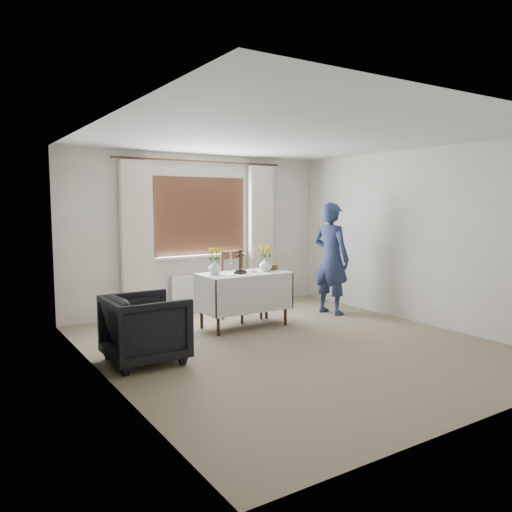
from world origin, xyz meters
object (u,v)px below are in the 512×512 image
at_px(altar_table, 244,300).
at_px(person, 331,259).
at_px(wooden_chair, 242,285).
at_px(wooden_cross, 240,261).
at_px(flower_vase_left, 215,268).
at_px(flower_vase_right, 266,265).
at_px(armchair, 145,328).

distance_m(altar_table, person, 1.66).
distance_m(wooden_chair, person, 1.48).
bearing_deg(wooden_cross, person, -21.49).
xyz_separation_m(person, flower_vase_left, (-2.00, 0.09, -0.01)).
bearing_deg(flower_vase_right, wooden_cross, -178.74).
bearing_deg(person, wooden_cross, 79.75).
relative_size(wooden_cross, flower_vase_left, 1.79).
bearing_deg(armchair, flower_vase_right, -69.90).
bearing_deg(person, flower_vase_left, 76.38).
bearing_deg(wooden_chair, altar_table, -131.55).
bearing_deg(altar_table, flower_vase_left, 168.30).
relative_size(armchair, person, 0.47).
xyz_separation_m(person, flower_vase_right, (-1.23, -0.01, -0.01)).
bearing_deg(wooden_cross, armchair, -178.05).
distance_m(armchair, flower_vase_left, 1.63).
bearing_deg(flower_vase_right, person, 0.52).
xyz_separation_m(person, wooden_cross, (-1.66, -0.02, 0.06)).
height_order(person, flower_vase_left, person).
relative_size(person, flower_vase_left, 9.29).
xyz_separation_m(wooden_chair, person, (1.37, -0.41, 0.36)).
bearing_deg(wooden_chair, flower_vase_right, -86.14).
xyz_separation_m(armchair, flower_vase_left, (1.30, 0.85, 0.48)).
relative_size(altar_table, person, 0.71).
relative_size(altar_table, armchair, 1.51).
relative_size(armchair, flower_vase_right, 4.27).
distance_m(flower_vase_left, flower_vase_right, 0.77).
relative_size(flower_vase_left, flower_vase_right, 0.98).
xyz_separation_m(altar_table, flower_vase_left, (-0.41, 0.09, 0.47)).
relative_size(altar_table, flower_vase_left, 6.63).
height_order(wooden_cross, flower_vase_left, wooden_cross).
height_order(altar_table, person, person).
bearing_deg(armchair, flower_vase_left, -56.67).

